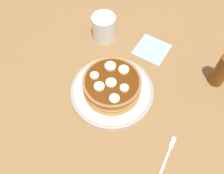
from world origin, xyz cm
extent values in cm
cube|color=olive|center=(0.00, 0.00, -1.50)|extent=(140.00, 140.00, 3.00)
cylinder|color=silver|center=(0.00, 0.00, 0.87)|extent=(25.71, 25.71, 1.75)
torus|color=#A19E96|center=(0.00, 0.00, 1.49)|extent=(26.16, 26.16, 1.22)
cylinder|color=#BD8C40|center=(0.12, 0.25, 2.27)|extent=(17.74, 17.74, 1.04)
cylinder|color=#BA823D|center=(-0.17, 0.48, 3.31)|extent=(17.18, 17.18, 1.04)
cylinder|color=tan|center=(0.19, -0.43, 4.34)|extent=(16.66, 16.66, 1.04)
cylinder|color=gold|center=(0.56, -0.23, 5.38)|extent=(16.86, 16.86, 1.04)
cylinder|color=#9E653A|center=(-0.12, -0.17, 6.42)|extent=(17.49, 17.49, 1.04)
cylinder|color=#592B0A|center=(0.00, 0.00, 7.02)|extent=(15.92, 15.92, 0.16)
cylinder|color=#FAE8BA|center=(-1.00, 0.46, 7.32)|extent=(3.18, 3.18, 0.77)
cylinder|color=tan|center=(-1.00, 0.46, 7.75)|extent=(0.89, 0.89, 0.08)
cylinder|color=#FDE4C2|center=(-1.77, -4.12, 7.40)|extent=(2.60, 2.60, 0.92)
cylinder|color=tan|center=(-1.77, -4.12, 7.90)|extent=(0.73, 0.73, 0.08)
cylinder|color=beige|center=(4.55, 1.84, 7.40)|extent=(3.45, 3.45, 0.92)
cylinder|color=tan|center=(4.55, 1.84, 7.90)|extent=(0.97, 0.97, 0.08)
cylinder|color=#F7EDBD|center=(4.34, -2.38, 7.43)|extent=(3.18, 3.18, 0.98)
cylinder|color=tan|center=(4.34, -2.38, 7.96)|extent=(0.89, 0.89, 0.08)
cylinder|color=beige|center=(0.27, 5.34, 7.39)|extent=(2.63, 2.63, 0.91)
cylinder|color=tan|center=(0.27, 5.34, 7.89)|extent=(0.74, 0.74, 0.08)
cylinder|color=#F2E4C5|center=(-3.27, 2.84, 7.44)|extent=(3.08, 3.08, 0.99)
cylinder|color=tan|center=(-3.27, 2.84, 7.97)|extent=(0.86, 0.86, 0.08)
cylinder|color=#F9E6BD|center=(-5.66, -2.33, 7.26)|extent=(2.95, 2.95, 0.63)
cylinder|color=tan|center=(-5.66, -2.33, 7.61)|extent=(0.83, 0.83, 0.08)
cylinder|color=white|center=(22.52, 9.45, 4.51)|extent=(8.31, 8.31, 9.03)
cylinder|color=black|center=(22.52, 9.45, 8.12)|extent=(7.07, 7.07, 0.54)
torus|color=white|center=(26.89, 9.45, 4.51)|extent=(6.55, 1.50, 6.55)
cube|color=#99B2BF|center=(21.16, -8.66, 0.15)|extent=(13.58, 13.58, 0.30)
cube|color=silver|center=(-17.25, -19.47, 0.25)|extent=(9.46, 2.52, 0.50)
cube|color=silver|center=(-10.87, -20.73, 0.25)|extent=(3.68, 1.91, 0.50)
cylinder|color=brown|center=(13.48, -31.04, 5.85)|extent=(4.60, 4.60, 11.70)
camera|label=1|loc=(-36.40, -10.47, 64.53)|focal=37.96mm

